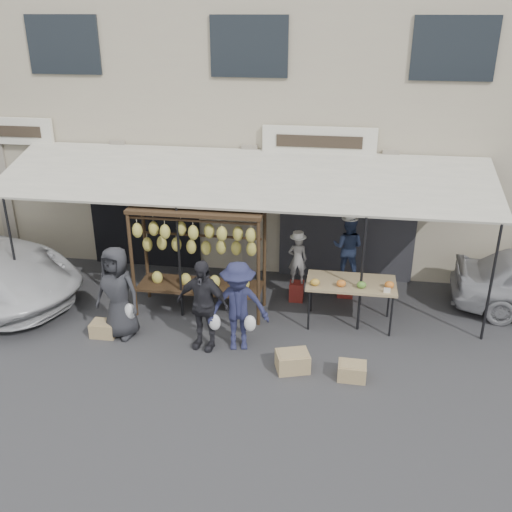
{
  "coord_description": "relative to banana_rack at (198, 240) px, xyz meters",
  "views": [
    {
      "loc": [
        2.05,
        -8.6,
        5.71
      ],
      "look_at": [
        0.47,
        1.4,
        1.3
      ],
      "focal_mm": 40.0,
      "sensor_mm": 36.0,
      "label": 1
    }
  ],
  "objects": [
    {
      "name": "awning",
      "position": [
        0.68,
        0.91,
        1.0
      ],
      "size": [
        10.0,
        2.35,
        2.92
      ],
      "color": "beige",
      "rests_on": "ground_plane"
    },
    {
      "name": "ground_plane",
      "position": [
        0.67,
        -1.37,
        -1.57
      ],
      "size": [
        90.0,
        90.0,
        0.0
      ],
      "primitive_type": "plane",
      "color": "#2D2D30"
    },
    {
      "name": "crate_near_b",
      "position": [
        3.07,
        -1.86,
        -1.43
      ],
      "size": [
        0.47,
        0.36,
        0.28
      ],
      "primitive_type": "cube",
      "rotation": [
        0.0,
        0.0,
        -0.02
      ],
      "color": "tan",
      "rests_on": "ground_plane"
    },
    {
      "name": "banana_rack",
      "position": [
        0.0,
        0.0,
        0.0
      ],
      "size": [
        2.6,
        0.9,
        2.24
      ],
      "color": "black",
      "rests_on": "ground_plane"
    },
    {
      "name": "vendor_right",
      "position": [
        2.91,
        1.17,
        -0.44
      ],
      "size": [
        0.74,
        0.63,
        1.33
      ],
      "primitive_type": "imported",
      "rotation": [
        0.0,
        0.0,
        2.92
      ],
      "color": "navy",
      "rests_on": "stool_right"
    },
    {
      "name": "stool_left",
      "position": [
        1.89,
        0.8,
        -1.37
      ],
      "size": [
        0.35,
        0.35,
        0.41
      ],
      "primitive_type": "cube",
      "rotation": [
        0.0,
        0.0,
        0.23
      ],
      "color": "maroon",
      "rests_on": "ground_plane"
    },
    {
      "name": "customer_left",
      "position": [
        -1.26,
        -1.13,
        -0.68
      ],
      "size": [
        0.96,
        0.72,
        1.79
      ],
      "primitive_type": "imported",
      "rotation": [
        0.0,
        0.0,
        -0.18
      ],
      "color": "#27282C",
      "rests_on": "ground_plane"
    },
    {
      "name": "crate_near_a",
      "position": [
        2.06,
        -1.76,
        -1.41
      ],
      "size": [
        0.65,
        0.56,
        0.33
      ],
      "primitive_type": "cube",
      "rotation": [
        0.0,
        0.0,
        0.31
      ],
      "color": "tan",
      "rests_on": "ground_plane"
    },
    {
      "name": "produce_table",
      "position": [
        3.0,
        -0.04,
        -0.71
      ],
      "size": [
        1.7,
        0.9,
        1.04
      ],
      "color": "#9B885D",
      "rests_on": "ground_plane"
    },
    {
      "name": "crate_far",
      "position": [
        -1.57,
        -1.2,
        -1.43
      ],
      "size": [
        0.47,
        0.36,
        0.28
      ],
      "primitive_type": "cube",
      "rotation": [
        0.0,
        0.0,
        0.01
      ],
      "color": "tan",
      "rests_on": "ground_plane"
    },
    {
      "name": "vendor_left",
      "position": [
        1.89,
        0.8,
        -0.63
      ],
      "size": [
        0.41,
        0.29,
        1.06
      ],
      "primitive_type": "imported",
      "rotation": [
        0.0,
        0.0,
        3.25
      ],
      "color": "gray",
      "rests_on": "stool_left"
    },
    {
      "name": "customer_mid",
      "position": [
        0.39,
        -1.27,
        -0.71
      ],
      "size": [
        1.07,
        0.62,
        1.72
      ],
      "primitive_type": "imported",
      "rotation": [
        0.0,
        0.0,
        -0.21
      ],
      "color": "#26252A",
      "rests_on": "ground_plane"
    },
    {
      "name": "customer_right",
      "position": [
        1.02,
        -1.21,
        -0.72
      ],
      "size": [
        1.2,
        0.84,
        1.7
      ],
      "primitive_type": "imported",
      "rotation": [
        0.0,
        0.0,
        0.2
      ],
      "color": "#212444",
      "rests_on": "ground_plane"
    },
    {
      "name": "stool_right",
      "position": [
        2.91,
        1.17,
        -1.34
      ],
      "size": [
        0.41,
        0.41,
        0.46
      ],
      "primitive_type": "cube",
      "rotation": [
        0.0,
        0.0,
        -0.28
      ],
      "color": "maroon",
      "rests_on": "ground_plane"
    },
    {
      "name": "shophouse",
      "position": [
        0.67,
        5.12,
        2.08
      ],
      "size": [
        24.0,
        6.15,
        7.3
      ],
      "color": "tan",
      "rests_on": "ground_plane"
    }
  ]
}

